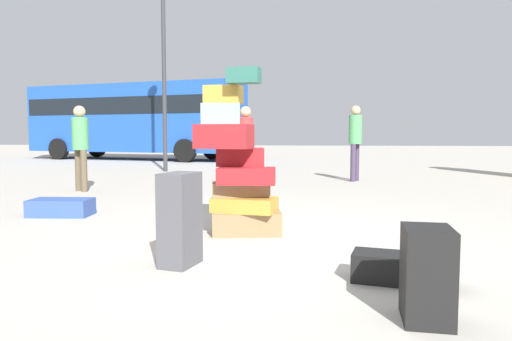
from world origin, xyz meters
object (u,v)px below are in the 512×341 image
at_px(suitcase_navy_foreground_near, 61,207).
at_px(suitcase_black_left_side, 427,275).
at_px(parked_bus, 136,117).
at_px(suitcase_black_white_trunk, 403,269).
at_px(person_tourist_with_camera, 246,139).
at_px(suitcase_tower, 238,172).
at_px(lamp_post, 163,17).
at_px(suitcase_charcoal_upright_blue, 180,219).
at_px(person_passerby_in_red, 80,141).
at_px(person_bearded_onlooker, 355,136).

bearing_deg(suitcase_navy_foreground_near, suitcase_black_left_side, -41.78).
bearing_deg(suitcase_black_left_side, parked_bus, 120.38).
bearing_deg(suitcase_black_white_trunk, person_tourist_with_camera, 120.92).
xyz_separation_m(suitcase_tower, lamp_post, (-3.31, 8.28, 3.75)).
relative_size(person_tourist_with_camera, parked_bus, 0.17).
bearing_deg(suitcase_charcoal_upright_blue, person_tourist_with_camera, 106.00).
height_order(suitcase_navy_foreground_near, person_tourist_with_camera, person_tourist_with_camera).
bearing_deg(suitcase_charcoal_upright_blue, suitcase_tower, 90.44).
xyz_separation_m(suitcase_black_left_side, parked_bus, (-7.91, 16.82, 1.56)).
distance_m(suitcase_charcoal_upright_blue, suitcase_navy_foreground_near, 3.08).
relative_size(suitcase_tower, suitcase_charcoal_upright_blue, 2.30).
bearing_deg(person_passerby_in_red, parked_bus, 141.71).
distance_m(suitcase_black_white_trunk, lamp_post, 11.73).
distance_m(suitcase_navy_foreground_near, suitcase_black_white_trunk, 4.63).
bearing_deg(person_bearded_onlooker, lamp_post, -86.54).
height_order(suitcase_charcoal_upright_blue, person_tourist_with_camera, person_tourist_with_camera).
relative_size(suitcase_navy_foreground_near, parked_bus, 0.08).
bearing_deg(person_tourist_with_camera, lamp_post, -137.14).
bearing_deg(parked_bus, suitcase_black_left_side, -50.94).
bearing_deg(lamp_post, suitcase_charcoal_upright_blue, -72.54).
xyz_separation_m(person_tourist_with_camera, parked_bus, (-6.03, 10.17, 0.85)).
relative_size(person_tourist_with_camera, lamp_post, 0.24).
relative_size(suitcase_charcoal_upright_blue, person_passerby_in_red, 0.48).
distance_m(suitcase_navy_foreground_near, person_passerby_in_red, 2.91).
distance_m(suitcase_navy_foreground_near, person_tourist_with_camera, 4.16).
relative_size(suitcase_charcoal_upright_blue, person_tourist_with_camera, 0.47).
distance_m(suitcase_navy_foreground_near, lamp_post, 8.60).
distance_m(suitcase_charcoal_upright_blue, person_bearded_onlooker, 7.56).
distance_m(suitcase_black_left_side, lamp_post, 12.26).
bearing_deg(person_bearded_onlooker, suitcase_tower, 10.06).
xyz_separation_m(suitcase_black_left_side, person_passerby_in_red, (-4.92, 5.73, 0.69)).
bearing_deg(suitcase_black_left_side, suitcase_black_white_trunk, 94.10).
bearing_deg(person_tourist_with_camera, suitcase_black_left_side, 22.39).
bearing_deg(person_passerby_in_red, person_tourist_with_camera, 53.51).
distance_m(suitcase_charcoal_upright_blue, person_tourist_with_camera, 5.69).
height_order(suitcase_charcoal_upright_blue, suitcase_black_white_trunk, suitcase_charcoal_upright_blue).
relative_size(person_bearded_onlooker, person_tourist_with_camera, 1.06).
height_order(suitcase_black_left_side, person_tourist_with_camera, person_tourist_with_camera).
xyz_separation_m(suitcase_tower, suitcase_black_left_side, (1.42, -2.24, -0.40)).
bearing_deg(suitcase_tower, suitcase_black_left_side, -57.73).
bearing_deg(suitcase_charcoal_upright_blue, person_passerby_in_red, 138.44).
distance_m(suitcase_black_left_side, person_bearded_onlooker, 8.24).
height_order(suitcase_tower, lamp_post, lamp_post).
bearing_deg(lamp_post, person_passerby_in_red, -92.34).
distance_m(parked_bus, lamp_post, 7.51).
xyz_separation_m(suitcase_tower, parked_bus, (-6.50, 14.57, 1.16)).
height_order(suitcase_black_left_side, lamp_post, lamp_post).
relative_size(person_passerby_in_red, lamp_post, 0.24).
distance_m(suitcase_tower, lamp_post, 9.68).
bearing_deg(suitcase_black_white_trunk, person_bearded_onlooker, 99.78).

